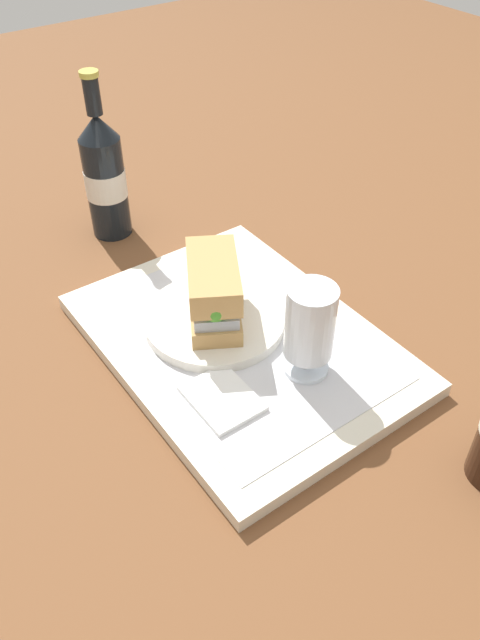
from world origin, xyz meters
TOP-DOWN VIEW (x-y plane):
  - ground_plane at (0.00, 0.00)m, footprint 3.00×3.00m
  - tray at (0.00, 0.00)m, footprint 0.44×0.32m
  - placemat at (0.00, 0.00)m, footprint 0.38×0.27m
  - plate at (-0.04, -0.01)m, footprint 0.19×0.19m
  - sandwich at (-0.04, -0.01)m, footprint 0.14×0.12m
  - beer_glass at (0.10, 0.03)m, footprint 0.06×0.06m
  - napkin_folded at (0.08, -0.08)m, footprint 0.09×0.07m
  - second_bottle at (-0.36, -0.01)m, footprint 0.07×0.07m

SIDE VIEW (x-z plane):
  - ground_plane at x=0.00m, z-range 0.00..0.00m
  - tray at x=0.00m, z-range 0.00..0.02m
  - placemat at x=0.00m, z-range 0.02..0.02m
  - napkin_folded at x=0.08m, z-range 0.02..0.03m
  - plate at x=-0.04m, z-range 0.02..0.04m
  - sandwich at x=-0.04m, z-range 0.04..0.12m
  - beer_glass at x=0.10m, z-range 0.03..0.16m
  - second_bottle at x=-0.36m, z-range -0.03..0.24m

